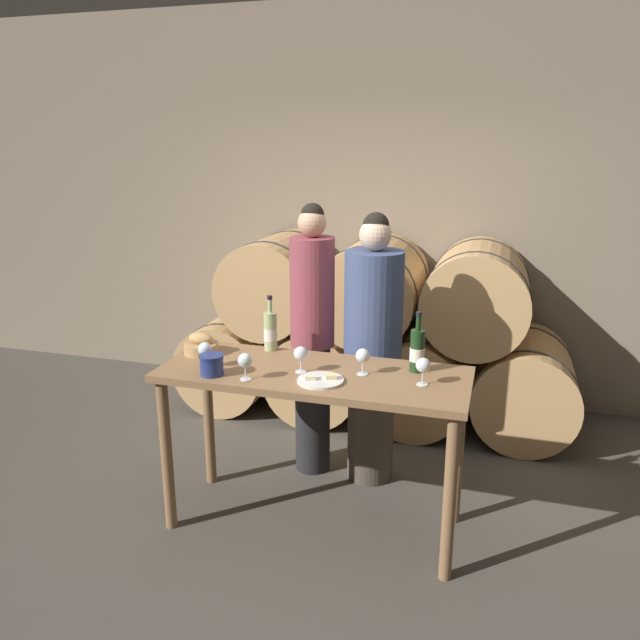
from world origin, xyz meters
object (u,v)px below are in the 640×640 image
(person_right, at_px, (373,350))
(wine_glass_right, at_px, (363,356))
(tasting_table, at_px, (313,395))
(wine_glass_far_right, at_px, (423,366))
(wine_glass_far_left, at_px, (205,350))
(wine_bottle_white, at_px, (270,331))
(wine_glass_left, at_px, (245,361))
(person_left, at_px, (312,338))
(wine_bottle_red, at_px, (417,351))
(blue_crock, at_px, (212,364))
(cheese_plate, at_px, (320,380))
(bread_basket, at_px, (201,346))
(wine_glass_center, at_px, (301,354))

(person_right, xyz_separation_m, wine_glass_right, (0.07, -0.59, 0.17))
(tasting_table, bearing_deg, wine_glass_far_right, -2.84)
(tasting_table, distance_m, person_right, 0.65)
(person_right, relative_size, wine_glass_far_left, 12.04)
(wine_bottle_white, bearing_deg, wine_glass_right, -21.64)
(wine_glass_left, bearing_deg, person_left, 83.02)
(tasting_table, xyz_separation_m, wine_glass_far_right, (0.59, -0.03, 0.24))
(wine_bottle_red, distance_m, blue_crock, 1.09)
(person_left, xyz_separation_m, wine_glass_right, (0.46, -0.59, 0.12))
(tasting_table, xyz_separation_m, blue_crock, (-0.50, -0.20, 0.20))
(wine_glass_far_left, bearing_deg, wine_glass_far_right, 4.12)
(cheese_plate, bearing_deg, wine_glass_far_left, 177.90)
(blue_crock, bearing_deg, bread_basket, 125.57)
(wine_bottle_white, distance_m, blue_crock, 0.50)
(wine_glass_left, distance_m, wine_glass_center, 0.30)
(tasting_table, relative_size, person_right, 0.96)
(wine_glass_center, distance_m, wine_glass_right, 0.33)
(wine_bottle_red, height_order, wine_glass_left, wine_bottle_red)
(bread_basket, bearing_deg, wine_glass_far_right, -5.39)
(tasting_table, distance_m, cheese_plate, 0.22)
(blue_crock, bearing_deg, wine_glass_left, -3.89)
(bread_basket, distance_m, cheese_plate, 0.82)
(bread_basket, distance_m, wine_glass_far_left, 0.25)
(bread_basket, relative_size, wine_glass_center, 1.39)
(wine_glass_far_left, bearing_deg, wine_bottle_white, 58.64)
(tasting_table, height_order, wine_glass_far_left, wine_glass_far_left)
(person_left, distance_m, wine_bottle_red, 0.87)
(tasting_table, relative_size, wine_glass_center, 11.62)
(wine_bottle_red, distance_m, wine_bottle_white, 0.88)
(wine_bottle_white, xyz_separation_m, wine_glass_far_right, (0.93, -0.30, -0.01))
(wine_glass_far_right, bearing_deg, wine_bottle_white, 162.26)
(person_right, relative_size, bread_basket, 8.69)
(bread_basket, distance_m, wine_glass_right, 0.98)
(cheese_plate, height_order, wine_glass_far_right, wine_glass_far_right)
(tasting_table, distance_m, wine_glass_center, 0.25)
(tasting_table, height_order, wine_bottle_white, wine_bottle_white)
(tasting_table, relative_size, blue_crock, 12.63)
(wine_bottle_white, relative_size, wine_glass_right, 2.30)
(wine_glass_center, bearing_deg, person_right, 68.73)
(person_right, bearing_deg, wine_glass_left, -120.57)
(blue_crock, bearing_deg, wine_bottle_red, 19.34)
(tasting_table, bearing_deg, wine_glass_left, -144.00)
(wine_bottle_red, distance_m, wine_glass_right, 0.30)
(person_right, height_order, blue_crock, person_right)
(wine_glass_left, height_order, wine_glass_center, same)
(person_right, bearing_deg, wine_glass_far_left, -136.54)
(person_right, distance_m, wine_glass_left, 0.99)
(cheese_plate, bearing_deg, wine_bottle_red, 33.15)
(person_left, bearing_deg, wine_glass_left, -96.98)
(wine_bottle_white, distance_m, wine_glass_left, 0.49)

